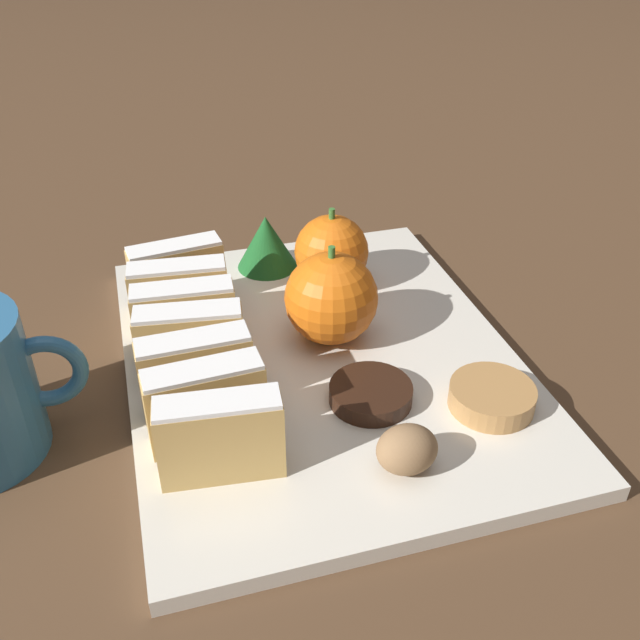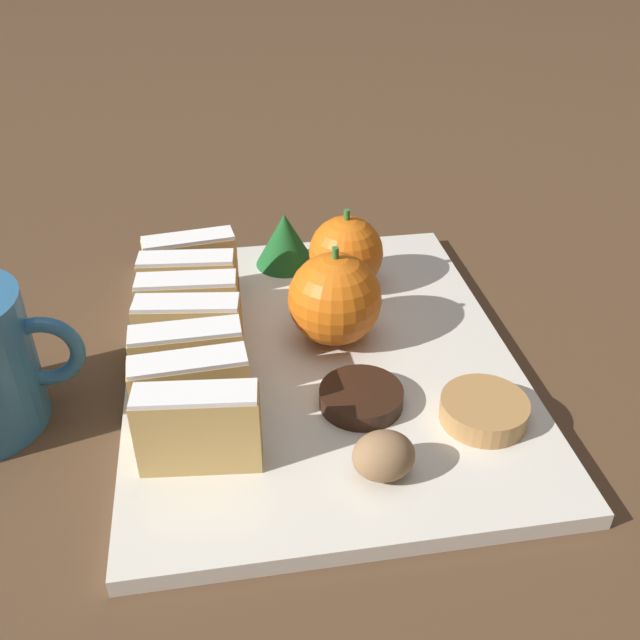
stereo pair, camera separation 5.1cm
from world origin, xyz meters
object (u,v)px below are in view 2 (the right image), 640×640
object	(u,v)px
walnut	(384,456)
chocolate_cookie	(361,397)
orange_near	(335,299)
orange_far	(346,253)

from	to	relation	value
walnut	chocolate_cookie	world-z (taller)	walnut
orange_near	orange_far	bearing A→B (deg)	72.99
orange_far	walnut	distance (m)	0.22
orange_near	walnut	size ratio (longest dim) A/B	2.06
orange_far	chocolate_cookie	world-z (taller)	orange_far
chocolate_cookie	walnut	bearing A→B (deg)	-90.49
orange_near	walnut	distance (m)	0.14
orange_near	walnut	xyz separation A→B (m)	(0.00, -0.14, -0.02)
walnut	chocolate_cookie	size ratio (longest dim) A/B	0.67
chocolate_cookie	orange_far	bearing A→B (deg)	83.04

